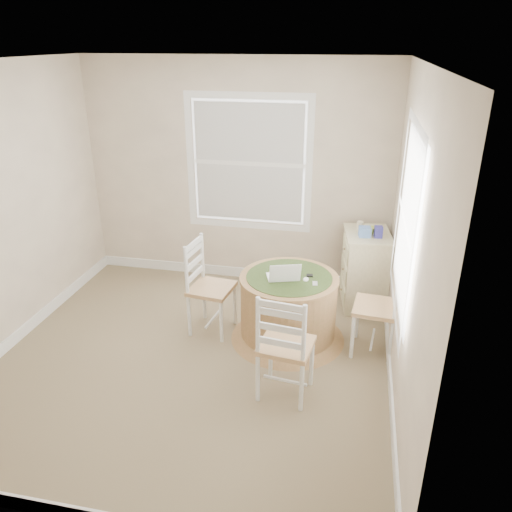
% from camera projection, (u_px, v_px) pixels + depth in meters
% --- Properties ---
extents(room, '(3.64, 3.64, 2.64)m').
position_uv_depth(room, '(210.00, 224.00, 4.28)').
color(room, '#887356').
rests_on(room, ground).
extents(round_table, '(1.13, 1.13, 0.68)m').
position_uv_depth(round_table, '(288.00, 305.00, 4.86)').
color(round_table, '#A47349').
rests_on(round_table, ground).
extents(chair_left, '(0.45, 0.47, 0.95)m').
position_uv_depth(chair_left, '(212.00, 288.00, 4.96)').
color(chair_left, white).
rests_on(chair_left, ground).
extents(chair_near, '(0.47, 0.45, 0.95)m').
position_uv_depth(chair_near, '(286.00, 345.00, 4.05)').
color(chair_near, white).
rests_on(chair_near, ground).
extents(chair_right, '(0.44, 0.46, 0.95)m').
position_uv_depth(chair_right, '(376.00, 307.00, 4.62)').
color(chair_right, white).
rests_on(chair_right, ground).
extents(laptop, '(0.36, 0.34, 0.21)m').
position_uv_depth(laptop, '(283.00, 276.00, 4.69)').
color(laptop, white).
rests_on(laptop, round_table).
extents(mouse, '(0.06, 0.09, 0.03)m').
position_uv_depth(mouse, '(306.00, 279.00, 4.67)').
color(mouse, white).
rests_on(mouse, round_table).
extents(phone, '(0.06, 0.09, 0.02)m').
position_uv_depth(phone, '(315.00, 284.00, 4.60)').
color(phone, '#B7BABF').
rests_on(phone, round_table).
extents(keys, '(0.07, 0.06, 0.02)m').
position_uv_depth(keys, '(310.00, 276.00, 4.75)').
color(keys, black).
rests_on(keys, round_table).
extents(corner_chest, '(0.56, 0.69, 0.85)m').
position_uv_depth(corner_chest, '(364.00, 269.00, 5.48)').
color(corner_chest, beige).
rests_on(corner_chest, ground).
extents(tissue_box, '(0.13, 0.13, 0.10)m').
position_uv_depth(tissue_box, '(364.00, 232.00, 5.20)').
color(tissue_box, '#5E8AD8').
rests_on(tissue_box, corner_chest).
extents(box_yellow, '(0.16, 0.12, 0.06)m').
position_uv_depth(box_yellow, '(375.00, 230.00, 5.32)').
color(box_yellow, '#AEC244').
rests_on(box_yellow, corner_chest).
extents(box_blue, '(0.09, 0.09, 0.12)m').
position_uv_depth(box_blue, '(379.00, 232.00, 5.17)').
color(box_blue, '#36349D').
rests_on(box_blue, corner_chest).
extents(cup_cream, '(0.07, 0.07, 0.09)m').
position_uv_depth(cup_cream, '(359.00, 225.00, 5.41)').
color(cup_cream, beige).
rests_on(cup_cream, corner_chest).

